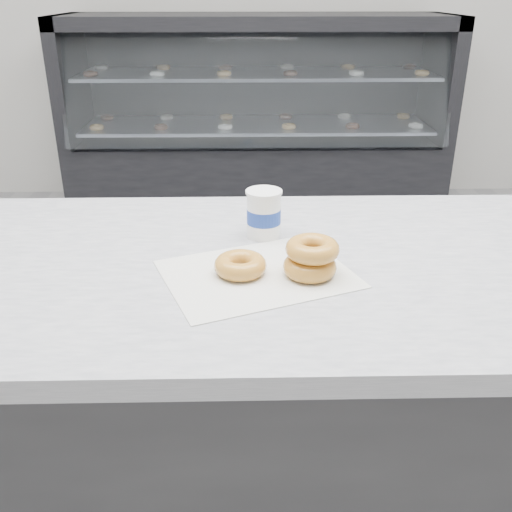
{
  "coord_description": "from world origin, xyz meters",
  "views": [
    {
      "loc": [
        -0.09,
        -1.62,
        1.39
      ],
      "look_at": [
        -0.07,
        -0.66,
        0.94
      ],
      "focal_mm": 40.0,
      "sensor_mm": 36.0,
      "label": 1
    }
  ],
  "objects_px": {
    "donut_stack": "(311,258)",
    "coffee_cup": "(264,213)",
    "counter": "(283,433)",
    "donut_single": "(240,265)",
    "display_case": "(256,138)"
  },
  "relations": [
    {
      "from": "donut_single",
      "to": "donut_stack",
      "type": "bearing_deg",
      "value": -3.58
    },
    {
      "from": "counter",
      "to": "donut_stack",
      "type": "height_order",
      "value": "donut_stack"
    },
    {
      "from": "counter",
      "to": "donut_single",
      "type": "xyz_separation_m",
      "value": [
        -0.09,
        -0.06,
        0.47
      ]
    },
    {
      "from": "display_case",
      "to": "donut_stack",
      "type": "distance_m",
      "value": 2.83
    },
    {
      "from": "display_case",
      "to": "donut_single",
      "type": "height_order",
      "value": "display_case"
    },
    {
      "from": "display_case",
      "to": "counter",
      "type": "bearing_deg",
      "value": -90.0
    },
    {
      "from": "donut_stack",
      "to": "coffee_cup",
      "type": "relative_size",
      "value": 1.36
    },
    {
      "from": "display_case",
      "to": "donut_stack",
      "type": "height_order",
      "value": "display_case"
    },
    {
      "from": "donut_stack",
      "to": "coffee_cup",
      "type": "height_order",
      "value": "coffee_cup"
    },
    {
      "from": "counter",
      "to": "donut_single",
      "type": "relative_size",
      "value": 30.77
    },
    {
      "from": "counter",
      "to": "donut_single",
      "type": "height_order",
      "value": "donut_single"
    },
    {
      "from": "donut_single",
      "to": "display_case",
      "type": "bearing_deg",
      "value": 88.05
    },
    {
      "from": "donut_single",
      "to": "coffee_cup",
      "type": "relative_size",
      "value": 0.95
    },
    {
      "from": "donut_single",
      "to": "donut_stack",
      "type": "distance_m",
      "value": 0.13
    },
    {
      "from": "donut_stack",
      "to": "counter",
      "type": "bearing_deg",
      "value": 117.56
    }
  ]
}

